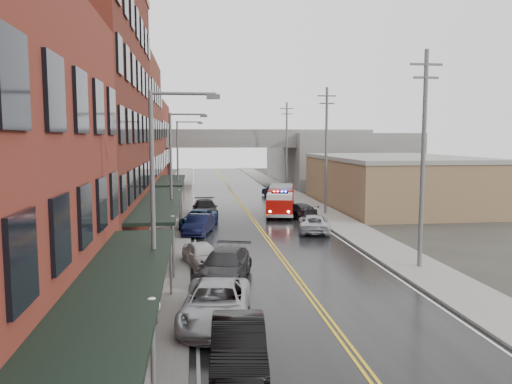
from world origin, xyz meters
TOP-DOWN VIEW (x-y plane):
  - road at (0.00, 30.00)m, footprint 11.00×160.00m
  - sidewalk_left at (-7.30, 30.00)m, footprint 3.00×160.00m
  - sidewalk_right at (7.30, 30.00)m, footprint 3.00×160.00m
  - curb_left at (-5.65, 30.00)m, footprint 0.30×160.00m
  - curb_right at (5.65, 30.00)m, footprint 0.30×160.00m
  - brick_building_b at (-13.30, 23.00)m, footprint 9.00×20.00m
  - brick_building_c at (-13.30, 40.50)m, footprint 9.00×15.00m
  - brick_building_far at (-13.30, 58.00)m, footprint 9.00×20.00m
  - tan_building at (16.00, 40.00)m, footprint 14.00×22.00m
  - right_far_block at (18.00, 70.00)m, footprint 18.00×30.00m
  - awning_0 at (-7.49, 4.00)m, footprint 2.60×16.00m
  - awning_1 at (-7.49, 23.00)m, footprint 2.60×18.00m
  - awning_2 at (-7.49, 40.50)m, footprint 2.60×13.00m
  - globe_lamp_0 at (-6.40, 2.00)m, footprint 0.44×0.44m
  - globe_lamp_1 at (-6.40, 16.00)m, footprint 0.44×0.44m
  - globe_lamp_2 at (-6.40, 30.00)m, footprint 0.44×0.44m
  - street_lamp_0 at (-6.55, 8.00)m, footprint 2.64×0.22m
  - street_lamp_1 at (-6.55, 24.00)m, footprint 2.64×0.22m
  - street_lamp_2 at (-6.55, 40.00)m, footprint 2.64×0.22m
  - utility_pole_0 at (7.20, 15.00)m, footprint 1.80×0.24m
  - utility_pole_1 at (7.20, 35.00)m, footprint 1.80×0.24m
  - utility_pole_2 at (7.20, 55.00)m, footprint 1.80×0.24m
  - overpass at (0.00, 62.00)m, footprint 40.00×10.00m
  - fire_truck at (2.93, 35.26)m, footprint 4.20×7.81m
  - parked_car_left_1 at (-3.95, 4.08)m, footprint 2.02×4.91m
  - parked_car_left_2 at (-4.46, 8.13)m, footprint 3.33×6.00m
  - parked_car_left_3 at (-3.76, 14.01)m, footprint 3.66×5.89m
  - parked_car_left_4 at (-4.83, 16.80)m, footprint 2.62×4.44m
  - parked_car_left_5 at (-4.92, 26.63)m, footprint 2.63×4.80m
  - parked_car_left_6 at (-4.87, 29.52)m, footprint 3.55×5.66m
  - parked_car_left_7 at (-4.24, 34.80)m, footprint 2.29×5.63m
  - parked_car_right_0 at (3.96, 26.41)m, footprint 3.25×5.36m
  - parked_car_right_1 at (4.25, 33.65)m, footprint 3.33×4.98m
  - parked_car_right_2 at (4.20, 41.80)m, footprint 2.14×4.91m
  - parked_car_right_3 at (4.85, 50.51)m, footprint 2.83×4.52m

SIDE VIEW (x-z plane):
  - road at x=0.00m, z-range 0.00..0.02m
  - sidewalk_left at x=-7.30m, z-range 0.00..0.15m
  - sidewalk_right at x=7.30m, z-range 0.00..0.15m
  - curb_left at x=-5.65m, z-range 0.00..0.15m
  - curb_right at x=5.65m, z-range 0.00..0.15m
  - parked_car_right_1 at x=4.25m, z-range 0.00..1.34m
  - parked_car_right_0 at x=3.96m, z-range 0.00..1.39m
  - parked_car_right_3 at x=4.85m, z-range 0.00..1.41m
  - parked_car_left_4 at x=-4.83m, z-range 0.00..1.42m
  - parked_car_left_6 at x=-4.87m, z-range 0.00..1.46m
  - parked_car_left_5 at x=-4.92m, z-range 0.00..1.50m
  - parked_car_left_1 at x=-3.95m, z-range 0.00..1.58m
  - parked_car_left_2 at x=-4.46m, z-range 0.00..1.59m
  - parked_car_left_3 at x=-3.76m, z-range 0.00..1.59m
  - parked_car_left_7 at x=-4.24m, z-range 0.00..1.63m
  - parked_car_right_2 at x=4.20m, z-range 0.00..1.65m
  - fire_truck at x=2.93m, z-range 0.11..2.84m
  - globe_lamp_0 at x=-6.40m, z-range 0.75..3.87m
  - globe_lamp_1 at x=-6.40m, z-range 0.75..3.87m
  - globe_lamp_2 at x=-6.40m, z-range 0.75..3.87m
  - tan_building at x=16.00m, z-range 0.00..5.00m
  - awning_2 at x=-7.49m, z-range 1.44..4.53m
  - awning_0 at x=-7.49m, z-range 1.44..4.53m
  - awning_1 at x=-7.49m, z-range 1.44..4.53m
  - right_far_block at x=18.00m, z-range 0.00..8.00m
  - street_lamp_0 at x=-6.55m, z-range 0.69..9.69m
  - street_lamp_1 at x=-6.55m, z-range 0.69..9.69m
  - street_lamp_2 at x=-6.55m, z-range 0.69..9.69m
  - overpass at x=0.00m, z-range 2.24..9.74m
  - brick_building_far at x=-13.30m, z-range 0.00..12.00m
  - utility_pole_0 at x=7.20m, z-range 0.31..12.31m
  - utility_pole_1 at x=7.20m, z-range 0.31..12.31m
  - utility_pole_2 at x=7.20m, z-range 0.31..12.31m
  - brick_building_c at x=-13.30m, z-range 0.00..15.00m
  - brick_building_b at x=-13.30m, z-range 0.00..18.00m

